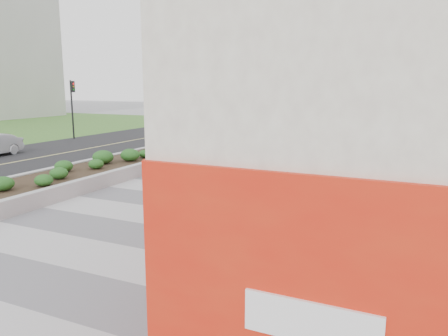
% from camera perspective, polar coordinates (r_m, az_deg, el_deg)
% --- Properties ---
extents(ground, '(160.00, 160.00, 0.00)m').
position_cam_1_polar(ground, '(10.62, -18.18, -11.01)').
color(ground, gray).
rests_on(ground, ground).
extents(walkway, '(8.00, 36.00, 0.01)m').
position_cam_1_polar(walkway, '(12.82, -8.95, -6.80)').
color(walkway, '#A8A8AD').
rests_on(walkway, ground).
extents(building, '(6.04, 24.08, 8.00)m').
position_cam_1_polar(building, '(16.07, 25.77, 10.19)').
color(building, beige).
rests_on(building, ground).
extents(planter, '(3.00, 18.00, 0.90)m').
position_cam_1_polar(planter, '(19.08, -16.01, 0.00)').
color(planter, '#9E9EA0').
rests_on(planter, ground).
extents(traffic_signal_near, '(0.33, 0.28, 4.20)m').
position_cam_1_polar(traffic_signal_near, '(28.38, -4.86, 8.53)').
color(traffic_signal_near, black).
rests_on(traffic_signal_near, ground).
extents(traffic_signal_far, '(0.33, 0.28, 4.20)m').
position_cam_1_polar(traffic_signal_far, '(33.56, -19.20, 8.32)').
color(traffic_signal_far, black).
rests_on(traffic_signal_far, ground).
extents(distant_bldg_north_l, '(16.00, 12.00, 20.00)m').
position_cam_1_polar(distant_bldg_north_l, '(63.52, 14.75, 15.98)').
color(distant_bldg_north_l, '#ADAAA3').
rests_on(distant_bldg_north_l, ground).
extents(manhole_cover, '(0.44, 0.44, 0.01)m').
position_cam_1_polar(manhole_cover, '(12.55, -7.04, -7.13)').
color(manhole_cover, '#595654').
rests_on(manhole_cover, ground).
extents(skateboarder, '(0.59, 0.72, 1.59)m').
position_cam_1_polar(skateboarder, '(17.51, 3.36, 0.75)').
color(skateboarder, beige).
rests_on(skateboarder, ground).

